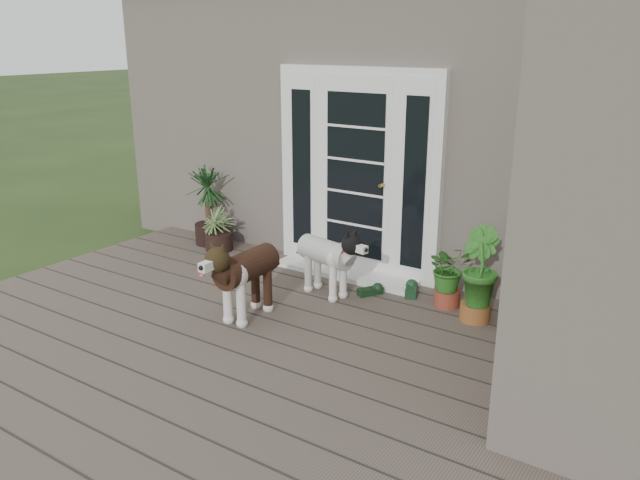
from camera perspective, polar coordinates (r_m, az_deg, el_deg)
The scene contains 14 objects.
deck at distance 5.27m, azimuth -7.39°, elevation -10.60°, with size 6.20×4.60×0.12m, color #6B5B4C.
house_main at distance 8.36m, azimuth 11.88°, elevation 10.53°, with size 7.40×4.00×3.10m, color #665E54.
door_unit at distance 6.69m, azimuth 3.35°, elevation 6.04°, with size 1.90×0.14×2.15m, color white.
door_step at distance 6.81m, azimuth 2.34°, elevation -2.92°, with size 1.60×0.40×0.05m, color white.
brindle_dog at distance 5.72m, azimuth -6.53°, elevation -3.59°, with size 0.37×0.86×0.71m, color #3B2115, non-canonical shape.
white_dog at distance 6.19m, azimuth 0.52°, elevation -2.13°, with size 0.33×0.77×0.64m, color white, non-canonical shape.
spider_plant at distance 7.61m, azimuth -9.11°, elevation 1.19°, with size 0.54×0.54×0.58m, color #8FB16D, non-canonical shape.
yucca at distance 7.82m, azimuth -9.96°, elevation 3.19°, with size 0.69×0.69×0.99m, color black, non-canonical shape.
herb_a at distance 6.07m, azimuth 11.41°, elevation -3.51°, with size 0.42×0.42×0.53m, color #1A5D1F.
herb_b at distance 5.81m, azimuth 13.88°, elevation -4.09°, with size 0.43×0.43×0.64m, color #1D6523.
herb_c at distance 5.83m, azimuth 21.45°, elevation -5.05°, with size 0.38×0.38×0.59m, color #295F1B.
sapling at distance 5.04m, azimuth 18.90°, elevation -1.89°, with size 0.48×0.48×1.64m, color #1F5217, non-canonical shape.
clog_left at distance 6.36m, azimuth 8.17°, elevation -4.42°, with size 0.15×0.32×0.10m, color #15341B, non-canonical shape.
clog_right at distance 6.31m, azimuth 4.51°, elevation -4.52°, with size 0.14×0.29×0.09m, color black, non-canonical shape.
Camera 1 is at (3.11, -3.05, 2.55)m, focal length 35.70 mm.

